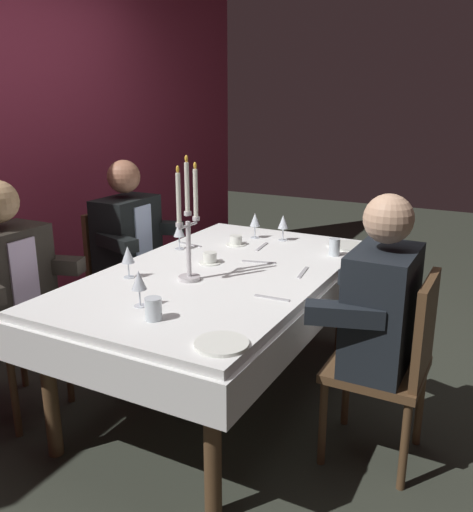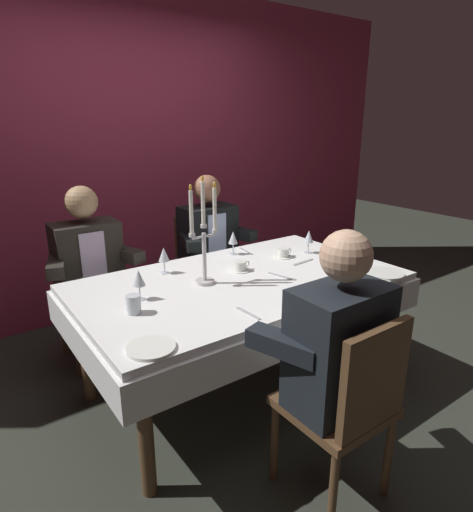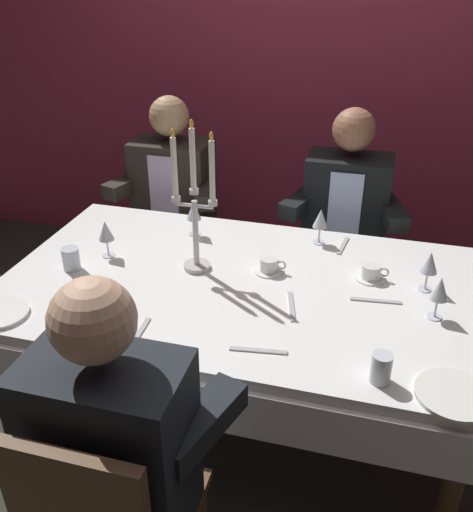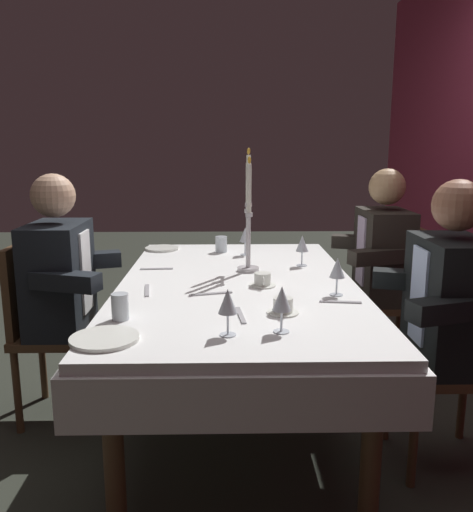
{
  "view_description": "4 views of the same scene",
  "coord_description": "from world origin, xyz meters",
  "px_view_note": "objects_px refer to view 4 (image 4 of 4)",
  "views": [
    {
      "loc": [
        -2.37,
        -1.35,
        1.63
      ],
      "look_at": [
        0.05,
        -0.07,
        0.81
      ],
      "focal_mm": 38.07,
      "sensor_mm": 36.0,
      "label": 1
    },
    {
      "loc": [
        -1.41,
        -1.93,
        1.65
      ],
      "look_at": [
        -0.03,
        0.0,
        0.89
      ],
      "focal_mm": 30.09,
      "sensor_mm": 36.0,
      "label": 2
    },
    {
      "loc": [
        0.47,
        -1.81,
        1.88
      ],
      "look_at": [
        -0.01,
        -0.04,
        0.88
      ],
      "focal_mm": 38.87,
      "sensor_mm": 36.0,
      "label": 3
    },
    {
      "loc": [
        2.42,
        -0.06,
        1.37
      ],
      "look_at": [
        0.04,
        -0.01,
        0.87
      ],
      "focal_mm": 37.11,
      "sensor_mm": 36.0,
      "label": 4
    }
  ],
  "objects_px": {
    "dinner_plate_1": "(105,338)",
    "coffee_cup_0": "(262,280)",
    "seated_diner_0": "(384,254)",
    "water_tumbler_0": "(221,244)",
    "wine_glass_1": "(245,236)",
    "seated_diner_1": "(58,277)",
    "wine_glass_0": "(282,300)",
    "seated_diner_2": "(451,301)",
    "dinner_plate_0": "(162,248)",
    "wine_glass_3": "(228,303)",
    "coffee_cup_1": "(283,307)",
    "wine_glass_4": "(337,269)",
    "wine_glass_2": "(302,244)",
    "candelabra": "(248,221)",
    "dining_table": "(238,306)",
    "water_tumbler_1": "(120,307)"
  },
  "relations": [
    {
      "from": "coffee_cup_1",
      "to": "seated_diner_2",
      "type": "bearing_deg",
      "value": 102.78
    },
    {
      "from": "dinner_plate_0",
      "to": "wine_glass_4",
      "type": "relative_size",
      "value": 1.25
    },
    {
      "from": "water_tumbler_0",
      "to": "dining_table",
      "type": "bearing_deg",
      "value": 6.66
    },
    {
      "from": "seated_diner_0",
      "to": "seated_diner_2",
      "type": "xyz_separation_m",
      "value": [
        0.95,
        0.0,
        0.0
      ]
    },
    {
      "from": "seated_diner_1",
      "to": "wine_glass_0",
      "type": "bearing_deg",
      "value": 51.15
    },
    {
      "from": "candelabra",
      "to": "water_tumbler_0",
      "type": "distance_m",
      "value": 0.55
    },
    {
      "from": "dinner_plate_0",
      "to": "water_tumbler_1",
      "type": "height_order",
      "value": "water_tumbler_1"
    },
    {
      "from": "wine_glass_2",
      "to": "wine_glass_0",
      "type": "bearing_deg",
      "value": -11.97
    },
    {
      "from": "dinner_plate_1",
      "to": "coffee_cup_1",
      "type": "distance_m",
      "value": 0.68
    },
    {
      "from": "dinner_plate_1",
      "to": "coffee_cup_0",
      "type": "relative_size",
      "value": 1.73
    },
    {
      "from": "coffee_cup_1",
      "to": "dinner_plate_0",
      "type": "bearing_deg",
      "value": -154.28
    },
    {
      "from": "wine_glass_4",
      "to": "seated_diner_1",
      "type": "distance_m",
      "value": 1.36
    },
    {
      "from": "coffee_cup_0",
      "to": "seated_diner_1",
      "type": "bearing_deg",
      "value": -102.06
    },
    {
      "from": "seated_diner_0",
      "to": "seated_diner_2",
      "type": "height_order",
      "value": "same"
    },
    {
      "from": "seated_diner_1",
      "to": "wine_glass_1",
      "type": "bearing_deg",
      "value": 116.96
    },
    {
      "from": "seated_diner_0",
      "to": "water_tumbler_0",
      "type": "bearing_deg",
      "value": -94.26
    },
    {
      "from": "wine_glass_1",
      "to": "seated_diner_1",
      "type": "height_order",
      "value": "seated_diner_1"
    },
    {
      "from": "candelabra",
      "to": "wine_glass_2",
      "type": "distance_m",
      "value": 0.34
    },
    {
      "from": "wine_glass_0",
      "to": "water_tumbler_0",
      "type": "bearing_deg",
      "value": -171.14
    },
    {
      "from": "wine_glass_0",
      "to": "seated_diner_1",
      "type": "height_order",
      "value": "seated_diner_1"
    },
    {
      "from": "wine_glass_2",
      "to": "seated_diner_2",
      "type": "distance_m",
      "value": 0.85
    },
    {
      "from": "water_tumbler_0",
      "to": "dinner_plate_0",
      "type": "bearing_deg",
      "value": -102.4
    },
    {
      "from": "dining_table",
      "to": "coffee_cup_1",
      "type": "xyz_separation_m",
      "value": [
        0.48,
        0.16,
        0.15
      ]
    },
    {
      "from": "dining_table",
      "to": "seated_diner_1",
      "type": "height_order",
      "value": "seated_diner_1"
    },
    {
      "from": "wine_glass_4",
      "to": "water_tumbler_1",
      "type": "relative_size",
      "value": 1.66
    },
    {
      "from": "dinner_plate_0",
      "to": "water_tumbler_0",
      "type": "bearing_deg",
      "value": 77.6
    },
    {
      "from": "wine_glass_3",
      "to": "seated_diner_1",
      "type": "bearing_deg",
      "value": -135.47
    },
    {
      "from": "water_tumbler_1",
      "to": "seated_diner_2",
      "type": "height_order",
      "value": "seated_diner_2"
    },
    {
      "from": "dinner_plate_1",
      "to": "seated_diner_1",
      "type": "bearing_deg",
      "value": -154.27
    },
    {
      "from": "wine_glass_3",
      "to": "water_tumbler_0",
      "type": "height_order",
      "value": "wine_glass_3"
    },
    {
      "from": "seated_diner_0",
      "to": "seated_diner_2",
      "type": "relative_size",
      "value": 1.0
    },
    {
      "from": "dining_table",
      "to": "coffee_cup_0",
      "type": "relative_size",
      "value": 14.7
    },
    {
      "from": "dinner_plate_0",
      "to": "coffee_cup_1",
      "type": "relative_size",
      "value": 1.56
    },
    {
      "from": "coffee_cup_1",
      "to": "seated_diner_1",
      "type": "relative_size",
      "value": 0.11
    },
    {
      "from": "coffee_cup_1",
      "to": "seated_diner_0",
      "type": "relative_size",
      "value": 0.11
    },
    {
      "from": "dinner_plate_0",
      "to": "wine_glass_3",
      "type": "relative_size",
      "value": 1.25
    },
    {
      "from": "seated_diner_2",
      "to": "water_tumbler_1",
      "type": "bearing_deg",
      "value": -80.4
    },
    {
      "from": "water_tumbler_0",
      "to": "coffee_cup_1",
      "type": "distance_m",
      "value": 1.21
    },
    {
      "from": "coffee_cup_0",
      "to": "coffee_cup_1",
      "type": "distance_m",
      "value": 0.41
    },
    {
      "from": "wine_glass_0",
      "to": "wine_glass_1",
      "type": "height_order",
      "value": "same"
    },
    {
      "from": "wine_glass_0",
      "to": "wine_glass_1",
      "type": "relative_size",
      "value": 1.0
    },
    {
      "from": "wine_glass_0",
      "to": "seated_diner_0",
      "type": "height_order",
      "value": "seated_diner_0"
    },
    {
      "from": "wine_glass_1",
      "to": "coffee_cup_1",
      "type": "distance_m",
      "value": 1.1
    },
    {
      "from": "wine_glass_2",
      "to": "seated_diner_1",
      "type": "distance_m",
      "value": 1.26
    },
    {
      "from": "wine_glass_0",
      "to": "seated_diner_2",
      "type": "relative_size",
      "value": 0.13
    },
    {
      "from": "wine_glass_3",
      "to": "wine_glass_4",
      "type": "relative_size",
      "value": 1.0
    },
    {
      "from": "water_tumbler_1",
      "to": "coffee_cup_1",
      "type": "xyz_separation_m",
      "value": [
        -0.06,
        0.61,
        -0.02
      ]
    },
    {
      "from": "dinner_plate_1",
      "to": "seated_diner_1",
      "type": "distance_m",
      "value": 0.99
    },
    {
      "from": "wine_glass_2",
      "to": "dinner_plate_0",
      "type": "bearing_deg",
      "value": -120.03
    },
    {
      "from": "coffee_cup_1",
      "to": "seated_diner_0",
      "type": "bearing_deg",
      "value": 147.09
    }
  ]
}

